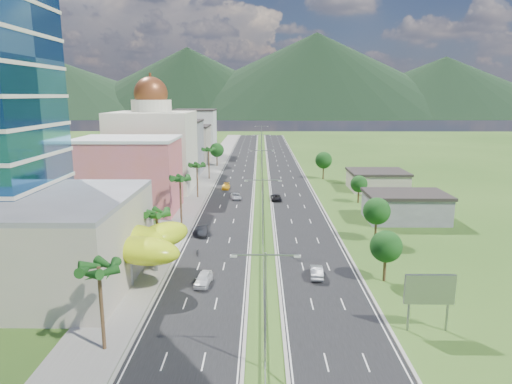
{
  "coord_description": "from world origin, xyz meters",
  "views": [
    {
      "loc": [
        -0.45,
        -61.86,
        24.13
      ],
      "look_at": [
        -1.22,
        18.66,
        7.0
      ],
      "focal_mm": 32.0,
      "sensor_mm": 36.0,
      "label": 1
    }
  ],
  "objects": [
    {
      "name": "sidewalk_left",
      "position": [
        -17.0,
        90.0,
        0.06
      ],
      "size": [
        7.0,
        260.0,
        0.12
      ],
      "primitive_type": "cube",
      "color": "gray",
      "rests_on": "ground"
    },
    {
      "name": "road_right",
      "position": [
        7.5,
        90.0,
        0.02
      ],
      "size": [
        11.0,
        260.0,
        0.04
      ],
      "primitive_type": "cube",
      "color": "black",
      "rests_on": "ground"
    },
    {
      "name": "leafy_tree_rd",
      "position": [
        18.0,
        70.0,
        5.58
      ],
      "size": [
        4.9,
        4.9,
        8.05
      ],
      "color": "#47301C",
      "rests_on": "ground"
    },
    {
      "name": "palm_tree_e",
      "position": [
        -15.5,
        70.0,
        8.31
      ],
      "size": [
        3.6,
        3.6,
        9.4
      ],
      "color": "#47301C",
      "rests_on": "ground"
    },
    {
      "name": "car_yellow_far_left",
      "position": [
        -9.45,
        55.07,
        0.72
      ],
      "size": [
        1.99,
        4.71,
        1.36
      ],
      "primitive_type": "imported",
      "rotation": [
        0.0,
        0.0,
        -0.02
      ],
      "color": "gold",
      "rests_on": "road_left"
    },
    {
      "name": "mall_podium",
      "position": [
        -32.0,
        -6.0,
        5.5
      ],
      "size": [
        30.0,
        24.0,
        11.0
      ],
      "primitive_type": "cube",
      "color": "#BBAC9A",
      "rests_on": "ground"
    },
    {
      "name": "ground",
      "position": [
        0.0,
        0.0,
        0.0
      ],
      "size": [
        500.0,
        500.0,
        0.0
      ],
      "primitive_type": "plane",
      "color": "#2D5119",
      "rests_on": "ground"
    },
    {
      "name": "midrise_grey",
      "position": [
        -27.0,
        80.0,
        8.0
      ],
      "size": [
        16.0,
        15.0,
        16.0
      ],
      "primitive_type": "cube",
      "color": "slate",
      "rests_on": "ground"
    },
    {
      "name": "car_silver_mid_left",
      "position": [
        -6.21,
        43.3,
        0.7
      ],
      "size": [
        2.86,
        5.04,
        1.33
      ],
      "primitive_type": "imported",
      "rotation": [
        0.0,
        0.0,
        0.14
      ],
      "color": "#B7BAC0",
      "rests_on": "road_left"
    },
    {
      "name": "streetlight_median_a",
      "position": [
        0.0,
        -25.0,
        6.75
      ],
      "size": [
        6.04,
        0.25,
        11.0
      ],
      "color": "gray",
      "rests_on": "ground"
    },
    {
      "name": "car_white_near_left",
      "position": [
        -7.81,
        -6.48,
        0.82
      ],
      "size": [
        2.31,
        4.74,
        1.56
      ],
      "primitive_type": "imported",
      "rotation": [
        0.0,
        0.0,
        -0.1
      ],
      "color": "white",
      "rests_on": "road_left"
    },
    {
      "name": "domed_building",
      "position": [
        -28.0,
        55.0,
        11.35
      ],
      "size": [
        20.0,
        20.0,
        28.7
      ],
      "color": "beige",
      "rests_on": "ground"
    },
    {
      "name": "mountain_ridge",
      "position": [
        60.0,
        450.0,
        0.0
      ],
      "size": [
        860.0,
        140.0,
        90.0
      ],
      "primitive_type": null,
      "color": "black",
      "rests_on": "ground"
    },
    {
      "name": "motorcycle",
      "position": [
        -10.16,
        4.87,
        0.65
      ],
      "size": [
        0.77,
        1.95,
        1.22
      ],
      "primitive_type": "imported",
      "rotation": [
        0.0,
        0.0,
        0.1
      ],
      "color": "black",
      "rests_on": "road_left"
    },
    {
      "name": "road_left",
      "position": [
        -7.5,
        90.0,
        0.02
      ],
      "size": [
        11.0,
        260.0,
        0.04
      ],
      "primitive_type": "cube",
      "color": "black",
      "rests_on": "ground"
    },
    {
      "name": "car_dark_left",
      "position": [
        -10.64,
        14.99,
        0.81
      ],
      "size": [
        2.21,
        4.85,
        1.54
      ],
      "primitive_type": "imported",
      "rotation": [
        0.0,
        0.0,
        0.13
      ],
      "color": "black",
      "rests_on": "road_left"
    },
    {
      "name": "leafy_tree_rb",
      "position": [
        19.0,
        12.0,
        5.18
      ],
      "size": [
        4.55,
        4.55,
        7.47
      ],
      "color": "#47301C",
      "rests_on": "ground"
    },
    {
      "name": "streetlight_median_d",
      "position": [
        0.0,
        95.0,
        6.75
      ],
      "size": [
        6.04,
        0.25,
        11.0
      ],
      "color": "gray",
      "rests_on": "ground"
    },
    {
      "name": "midrise_white",
      "position": [
        -27.0,
        125.0,
        9.0
      ],
      "size": [
        16.0,
        15.0,
        18.0
      ],
      "primitive_type": "cube",
      "color": "silver",
      "rests_on": "ground"
    },
    {
      "name": "shed_near",
      "position": [
        28.0,
        25.0,
        2.5
      ],
      "size": [
        15.0,
        10.0,
        5.0
      ],
      "primitive_type": "cube",
      "color": "slate",
      "rests_on": "ground"
    },
    {
      "name": "car_dark_far_right",
      "position": [
        3.2,
        42.32,
        0.74
      ],
      "size": [
        2.52,
        5.14,
        1.41
      ],
      "primitive_type": "imported",
      "rotation": [
        0.0,
        0.0,
        3.18
      ],
      "color": "black",
      "rests_on": "road_right"
    },
    {
      "name": "streetlight_median_c",
      "position": [
        0.0,
        50.0,
        6.75
      ],
      "size": [
        6.04,
        0.25,
        11.0
      ],
      "color": "gray",
      "rests_on": "ground"
    },
    {
      "name": "palm_tree_b",
      "position": [
        -15.5,
        2.0,
        7.06
      ],
      "size": [
        3.6,
        3.6,
        8.1
      ],
      "color": "#47301C",
      "rests_on": "ground"
    },
    {
      "name": "palm_tree_c",
      "position": [
        -15.5,
        22.0,
        8.5
      ],
      "size": [
        3.6,
        3.6,
        9.6
      ],
      "color": "#47301C",
      "rests_on": "ground"
    },
    {
      "name": "leafy_tree_ra",
      "position": [
        16.0,
        -5.0,
        4.78
      ],
      "size": [
        4.2,
        4.2,
        6.9
      ],
      "color": "#47301C",
      "rests_on": "ground"
    },
    {
      "name": "streetlight_median_e",
      "position": [
        0.0,
        140.0,
        6.75
      ],
      "size": [
        6.04,
        0.25,
        11.0
      ],
      "color": "gray",
      "rests_on": "ground"
    },
    {
      "name": "leafy_tree_rc",
      "position": [
        22.0,
        40.0,
        4.37
      ],
      "size": [
        3.85,
        3.85,
        6.33
      ],
      "color": "#47301C",
      "rests_on": "ground"
    },
    {
      "name": "palm_tree_d",
      "position": [
        -15.5,
        45.0,
        7.54
      ],
      "size": [
        3.6,
        3.6,
        8.6
      ],
      "color": "#47301C",
      "rests_on": "ground"
    },
    {
      "name": "palm_tree_a",
      "position": [
        -15.5,
        -22.0,
        8.02
      ],
      "size": [
        3.6,
        3.6,
        9.1
      ],
      "color": "#47301C",
      "rests_on": "ground"
    },
    {
      "name": "leafy_tree_lfar",
      "position": [
        -15.5,
        95.0,
        5.58
      ],
      "size": [
        4.9,
        4.9,
        8.05
      ],
      "color": "#47301C",
      "rests_on": "ground"
    },
    {
      "name": "midrise_beige",
      "position": [
        -27.0,
        102.0,
        6.5
      ],
      "size": [
        16.0,
        15.0,
        13.0
      ],
      "primitive_type": "cube",
      "color": "#BBAC9A",
      "rests_on": "ground"
    },
    {
      "name": "pink_shophouse",
      "position": [
        -28.0,
        32.0,
        7.5
      ],
      "size": [
        20.0,
        15.0,
        15.0
      ],
      "primitive_type": "cube",
      "color": "#D16255",
      "rests_on": "ground"
    },
    {
      "name": "median_guardrail",
      "position": [
        0.0,
        71.99,
        0.62
      ],
      "size": [
        0.1,
        216.06,
        0.76
      ],
      "color": "gray",
      "rests_on": "ground"
    },
    {
      "name": "car_silver_right",
      "position": [
        7.19,
        -3.83,
        0.82
      ],
      "size": [
        2.01,
        4.83,
        1.55
      ],
      "primitive_type": "imported",
      "rotation": [
        0.0,
        0.0,
        3.06
      ],
      "color": "#93949A",
      "rests_on": "road_right"
    },
    {
      "name": "lime_canopy",
      "position": [
        -20.0,
        -4.0,
        4.99
      ],
      "size": [
        18.0,
        15.0,
        7.4
      ],
      "color": "#C7E316",
      "rests_on": "ground"
    },
    {
      "name": "shed_far",
      "position": [
        30.0,
        55.0,
        2.2
      ],
      "size": [
        14.0,
        12.0,
        4.4
      ],
      "primitive_type": "cube",
      "color": "#BBAC9A",
      "rests_on": "ground"
    },
    {
      "name": "streetlight_median_b",
      "position": [
        0.0,
        10.0,
        6.75
      ],
      "size": [
        6.04,
        0.25,
        11.0
      ],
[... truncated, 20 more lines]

